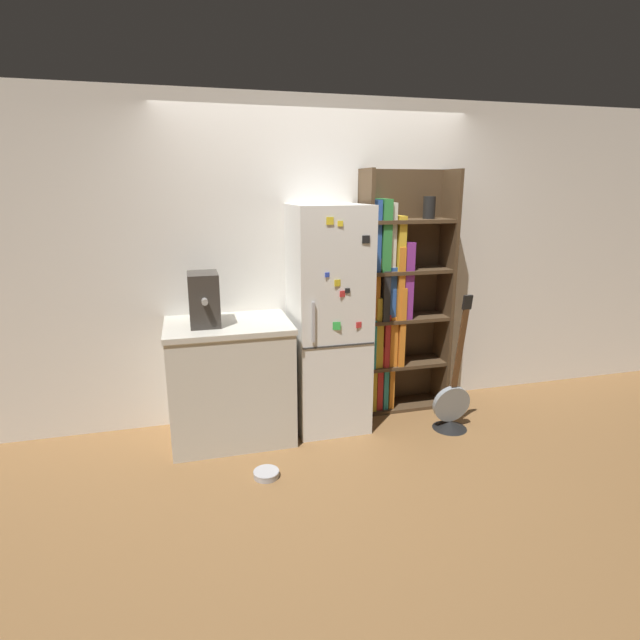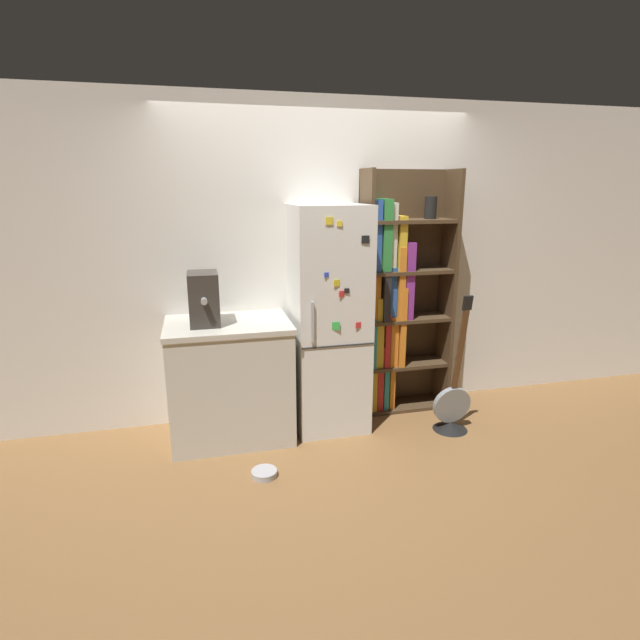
{
  "view_description": "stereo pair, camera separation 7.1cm",
  "coord_description": "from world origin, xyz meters",
  "px_view_note": "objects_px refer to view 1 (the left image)",
  "views": [
    {
      "loc": [
        -1.05,
        -3.52,
        1.91
      ],
      "look_at": [
        -0.07,
        0.15,
        0.89
      ],
      "focal_mm": 28.0,
      "sensor_mm": 36.0,
      "label": 1
    },
    {
      "loc": [
        -0.98,
        -3.54,
        1.91
      ],
      "look_at": [
        -0.07,
        0.15,
        0.89
      ],
      "focal_mm": 28.0,
      "sensor_mm": 36.0,
      "label": 2
    }
  ],
  "objects_px": {
    "refrigerator": "(328,319)",
    "espresso_machine": "(204,299)",
    "pet_bowl": "(266,473)",
    "guitar": "(451,409)",
    "bookshelf": "(393,302)"
  },
  "relations": [
    {
      "from": "pet_bowl",
      "to": "guitar",
      "type": "bearing_deg",
      "value": 11.26
    },
    {
      "from": "guitar",
      "to": "pet_bowl",
      "type": "xyz_separation_m",
      "value": [
        -1.56,
        -0.31,
        -0.14
      ]
    },
    {
      "from": "refrigerator",
      "to": "pet_bowl",
      "type": "height_order",
      "value": "refrigerator"
    },
    {
      "from": "bookshelf",
      "to": "pet_bowl",
      "type": "distance_m",
      "value": 1.77
    },
    {
      "from": "refrigerator",
      "to": "guitar",
      "type": "xyz_separation_m",
      "value": [
        0.93,
        -0.37,
        -0.72
      ]
    },
    {
      "from": "pet_bowl",
      "to": "espresso_machine",
      "type": "bearing_deg",
      "value": 117.09
    },
    {
      "from": "refrigerator",
      "to": "espresso_machine",
      "type": "height_order",
      "value": "refrigerator"
    },
    {
      "from": "refrigerator",
      "to": "guitar",
      "type": "distance_m",
      "value": 1.24
    },
    {
      "from": "refrigerator",
      "to": "pet_bowl",
      "type": "relative_size",
      "value": 10.05
    },
    {
      "from": "bookshelf",
      "to": "espresso_machine",
      "type": "bearing_deg",
      "value": -172.36
    },
    {
      "from": "bookshelf",
      "to": "espresso_machine",
      "type": "height_order",
      "value": "bookshelf"
    },
    {
      "from": "refrigerator",
      "to": "bookshelf",
      "type": "bearing_deg",
      "value": 14.75
    },
    {
      "from": "bookshelf",
      "to": "guitar",
      "type": "height_order",
      "value": "bookshelf"
    },
    {
      "from": "refrigerator",
      "to": "pet_bowl",
      "type": "xyz_separation_m",
      "value": [
        -0.63,
        -0.68,
        -0.87
      ]
    },
    {
      "from": "bookshelf",
      "to": "refrigerator",
      "type": "bearing_deg",
      "value": -165.25
    }
  ]
}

